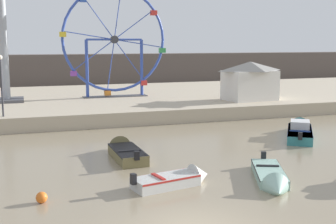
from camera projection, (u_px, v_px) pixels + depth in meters
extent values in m
cube|color=#B7A88E|center=(80.00, 102.00, 41.42)|extent=(110.00, 21.57, 1.05)
cube|color=#564C47|center=(61.00, 71.00, 59.42)|extent=(140.00, 3.00, 4.40)
cube|color=silver|center=(166.00, 182.00, 18.77)|extent=(3.00, 1.73, 0.48)
cube|color=#B2231E|center=(166.00, 177.00, 18.74)|extent=(2.97, 1.75, 0.08)
cone|color=silver|center=(200.00, 175.00, 19.66)|extent=(0.99, 1.25, 1.11)
cube|color=black|center=(133.00, 179.00, 17.96)|extent=(0.25, 0.28, 0.44)
cube|color=#B2231E|center=(158.00, 177.00, 18.55)|extent=(0.37, 1.00, 0.06)
cube|color=olive|center=(128.00, 154.00, 23.14)|extent=(1.43, 3.45, 0.55)
cube|color=black|center=(127.00, 150.00, 23.10)|extent=(1.45, 3.41, 0.08)
cone|color=olive|center=(118.00, 145.00, 25.15)|extent=(1.30, 0.97, 1.28)
cube|color=black|center=(137.00, 156.00, 21.40)|extent=(0.24, 0.21, 0.44)
cube|color=black|center=(130.00, 151.00, 22.70)|extent=(1.15, 0.19, 0.06)
cube|color=teal|center=(300.00, 134.00, 28.29)|extent=(3.88, 4.74, 0.54)
cube|color=navy|center=(300.00, 130.00, 28.25)|extent=(3.87, 4.72, 0.08)
cone|color=teal|center=(299.00, 126.00, 31.14)|extent=(1.89, 1.86, 1.39)
cube|color=black|center=(300.00, 136.00, 25.88)|extent=(0.31, 0.30, 0.44)
cube|color=silver|center=(300.00, 124.00, 28.77)|extent=(1.77, 1.84, 0.49)
cube|color=navy|center=(300.00, 131.00, 27.68)|extent=(1.12, 0.83, 0.06)
cube|color=#93BCAD|center=(269.00, 173.00, 20.06)|extent=(2.49, 3.75, 0.41)
cube|color=black|center=(269.00, 170.00, 20.03)|extent=(2.49, 3.72, 0.08)
cone|color=#93BCAD|center=(277.00, 190.00, 17.84)|extent=(1.44, 1.35, 1.15)
cube|color=black|center=(263.00, 156.00, 21.86)|extent=(0.30, 0.28, 0.44)
cube|color=black|center=(268.00, 166.00, 20.46)|extent=(1.01, 0.54, 0.06)
torus|color=#334CA8|center=(114.00, 40.00, 40.25)|extent=(9.46, 0.24, 9.46)
cylinder|color=#38383D|center=(114.00, 40.00, 40.25)|extent=(0.70, 0.50, 0.70)
cylinder|color=#334CA8|center=(134.00, 25.00, 40.62)|extent=(3.78, 0.08, 2.78)
cube|color=red|center=(154.00, 13.00, 41.03)|extent=(0.56, 0.48, 0.44)
cylinder|color=#334CA8|center=(118.00, 14.00, 40.01)|extent=(0.80, 0.08, 4.57)
cylinder|color=#334CA8|center=(99.00, 18.00, 39.54)|extent=(2.78, 0.08, 3.78)
cube|color=#3356B7|center=(83.00, 0.00, 38.87)|extent=(0.56, 0.48, 0.44)
cylinder|color=#334CA8|center=(89.00, 35.00, 39.49)|extent=(4.57, 0.08, 0.80)
cube|color=yellow|center=(63.00, 34.00, 38.77)|extent=(0.56, 0.48, 0.44)
cylinder|color=#334CA8|center=(94.00, 55.00, 39.89)|extent=(3.78, 0.08, 2.78)
cube|color=purple|center=(74.00, 74.00, 39.57)|extent=(0.56, 0.48, 0.44)
cylinder|color=#334CA8|center=(111.00, 65.00, 40.50)|extent=(0.80, 0.08, 4.57)
cube|color=orange|center=(108.00, 93.00, 40.79)|extent=(0.56, 0.48, 0.44)
cylinder|color=#334CA8|center=(129.00, 60.00, 40.96)|extent=(2.78, 0.08, 3.78)
cube|color=red|center=(144.00, 83.00, 41.72)|extent=(0.56, 0.48, 0.44)
cylinder|color=#334CA8|center=(139.00, 44.00, 41.01)|extent=(4.57, 0.08, 0.80)
cube|color=#33934C|center=(162.00, 50.00, 41.82)|extent=(0.56, 0.48, 0.44)
cylinder|color=#334CA8|center=(87.00, 69.00, 39.87)|extent=(0.28, 0.28, 5.21)
cylinder|color=#334CA8|center=(142.00, 68.00, 41.45)|extent=(0.28, 0.28, 5.21)
cylinder|color=#334CA8|center=(114.00, 40.00, 40.25)|extent=(5.07, 0.18, 0.18)
cube|color=#4C4C51|center=(115.00, 96.00, 41.06)|extent=(5.87, 1.20, 0.08)
cylinder|color=#999EA3|center=(1.00, 9.00, 36.55)|extent=(0.70, 0.70, 15.39)
cube|color=#4C4C51|center=(7.00, 100.00, 37.73)|extent=(2.80, 2.80, 0.24)
cube|color=silver|center=(250.00, 85.00, 38.65)|extent=(4.47, 3.30, 2.55)
pyramid|color=gray|center=(250.00, 66.00, 38.39)|extent=(4.92, 3.63, 0.80)
cylinder|color=#2D2D33|center=(2.00, 88.00, 29.89)|extent=(0.12, 0.12, 3.85)
sphere|color=#F2EACC|center=(0.00, 57.00, 29.57)|extent=(0.32, 0.32, 0.32)
sphere|color=orange|center=(42.00, 198.00, 16.91)|extent=(0.44, 0.44, 0.44)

